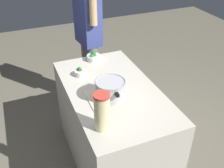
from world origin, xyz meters
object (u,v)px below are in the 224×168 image
broccoli_bowl_front (80,72)px  broccoli_bowl_center (94,57)px  person_cook (89,38)px  lemonade_pitcher (102,112)px  cooking_pot (110,89)px

broccoli_bowl_front → broccoli_bowl_center: bearing=-42.0°
person_cook → lemonade_pitcher: bearing=165.6°
cooking_pot → person_cook: size_ratio=0.19×
broccoli_bowl_center → person_cook: 0.50m
broccoli_bowl_front → person_cook: bearing=-23.6°
lemonade_pitcher → person_cook: person_cook is taller
lemonade_pitcher → person_cook: bearing=-14.4°
broccoli_bowl_front → person_cook: size_ratio=0.07×
cooking_pot → lemonade_pitcher: (-0.30, 0.18, 0.05)m
lemonade_pitcher → person_cook: size_ratio=0.18×
cooking_pot → person_cook: person_cook is taller
lemonade_pitcher → broccoli_bowl_center: size_ratio=2.06×
cooking_pot → lemonade_pitcher: size_ratio=1.09×
broccoli_bowl_center → person_cook: person_cook is taller
broccoli_bowl_center → broccoli_bowl_front: bearing=138.0°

